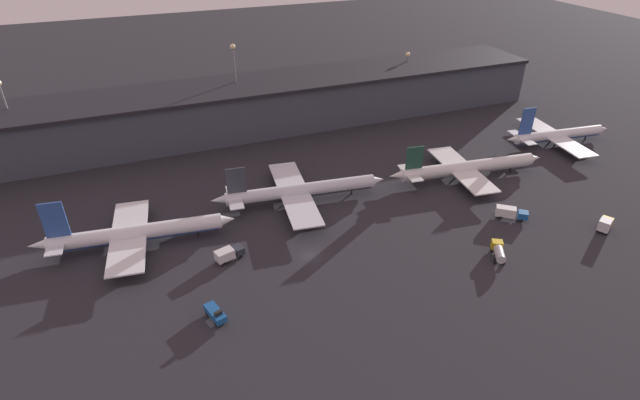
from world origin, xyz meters
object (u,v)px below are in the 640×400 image
object	(u,v)px
airplane_1	(135,233)
service_vehicle_3	(229,254)
airplane_3	(466,168)
service_vehicle_0	(605,224)
airplane_2	(299,191)
airplane_4	(557,135)
service_vehicle_2	(510,213)
service_vehicle_4	(215,313)
service_vehicle_1	(499,251)

from	to	relation	value
airplane_1	service_vehicle_3	distance (m)	23.28
airplane_3	service_vehicle_0	world-z (taller)	airplane_3
airplane_2	airplane_4	world-z (taller)	airplane_4
airplane_3	service_vehicle_2	distance (m)	22.61
service_vehicle_2	service_vehicle_3	bearing A→B (deg)	-149.43
service_vehicle_3	service_vehicle_4	distance (m)	18.42
service_vehicle_0	service_vehicle_1	world-z (taller)	service_vehicle_0
service_vehicle_2	service_vehicle_4	bearing A→B (deg)	-135.93
airplane_1	service_vehicle_1	xyz separation A→B (m)	(75.64, -35.23, -1.63)
airplane_2	airplane_1	bearing A→B (deg)	-167.09
airplane_1	service_vehicle_4	size ratio (longest dim) A/B	7.51
airplane_4	service_vehicle_3	world-z (taller)	airplane_4
service_vehicle_1	service_vehicle_4	xyz separation A→B (m)	(-63.31, 4.38, -0.28)
service_vehicle_3	service_vehicle_4	world-z (taller)	service_vehicle_3
airplane_3	service_vehicle_3	size ratio (longest dim) A/B	6.91
airplane_1	service_vehicle_4	xyz separation A→B (m)	(12.33, -30.85, -1.91)
airplane_2	service_vehicle_1	xyz separation A→B (m)	(33.48, -39.68, -1.53)
airplane_2	service_vehicle_2	world-z (taller)	airplane_2
airplane_1	airplane_3	xyz separation A→B (m)	(91.46, -0.85, -0.10)
service_vehicle_0	service_vehicle_2	distance (m)	22.01
airplane_4	service_vehicle_2	distance (m)	54.68
airplane_2	airplane_3	size ratio (longest dim) A/B	0.98
airplane_1	service_vehicle_3	size ratio (longest dim) A/B	6.59
airplane_3	service_vehicle_4	distance (m)	84.64
airplane_1	service_vehicle_1	world-z (taller)	airplane_1
airplane_4	service_vehicle_0	bearing A→B (deg)	-114.58
airplane_1	service_vehicle_1	size ratio (longest dim) A/B	6.51
airplane_2	service_vehicle_3	distance (m)	29.55
service_vehicle_1	airplane_3	bearing A→B (deg)	5.12
airplane_4	service_vehicle_4	world-z (taller)	airplane_4
service_vehicle_4	airplane_4	bearing A→B (deg)	91.42
service_vehicle_0	service_vehicle_1	xyz separation A→B (m)	(-31.05, 0.91, -0.21)
airplane_3	service_vehicle_2	world-z (taller)	airplane_3
service_vehicle_0	service_vehicle_4	bearing A→B (deg)	147.67
airplane_2	airplane_4	bearing A→B (deg)	9.10
airplane_1	service_vehicle_2	world-z (taller)	airplane_1
airplane_1	airplane_4	xyz separation A→B (m)	(133.70, 7.98, -0.30)
airplane_1	airplane_3	bearing A→B (deg)	6.36
airplane_4	service_vehicle_3	bearing A→B (deg)	-162.46
service_vehicle_1	service_vehicle_3	xyz separation A→B (m)	(-56.82, 21.61, 0.04)
service_vehicle_0	service_vehicle_3	bearing A→B (deg)	136.50
airplane_4	service_vehicle_3	xyz separation A→B (m)	(-114.88, -21.60, -1.28)
airplane_4	service_vehicle_3	size ratio (longest dim) A/B	5.51
airplane_4	service_vehicle_4	size ratio (longest dim) A/B	6.27
service_vehicle_0	airplane_2	bearing A→B (deg)	118.71
service_vehicle_2	service_vehicle_4	size ratio (longest dim) A/B	1.23
service_vehicle_3	airplane_2	bearing A→B (deg)	21.69
airplane_4	service_vehicle_0	distance (m)	51.74
airplane_2	airplane_4	xyz separation A→B (m)	(91.54, 3.53, -0.21)
airplane_3	airplane_2	bearing A→B (deg)	-179.25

